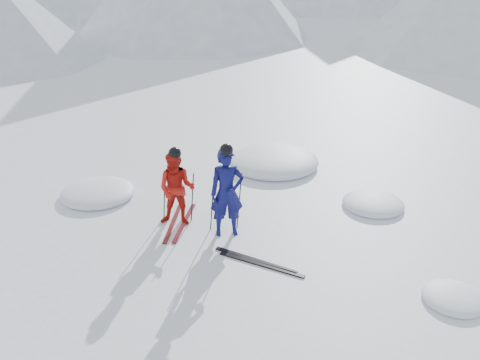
{
  "coord_description": "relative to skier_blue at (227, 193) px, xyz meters",
  "views": [
    {
      "loc": [
        -1.62,
        -8.71,
        5.27
      ],
      "look_at": [
        -1.4,
        0.5,
        1.1
      ],
      "focal_mm": 38.0,
      "sensor_mm": 36.0,
      "label": 1
    }
  ],
  "objects": [
    {
      "name": "snow_lumps",
      "position": [
        0.65,
        2.66,
        -0.92
      ],
      "size": [
        8.15,
        7.62,
        0.54
      ],
      "color": "white",
      "rests_on": "ground"
    },
    {
      "name": "skier_red",
      "position": [
        -1.03,
        0.44,
        -0.11
      ],
      "size": [
        0.86,
        0.71,
        1.61
      ],
      "primitive_type": "imported",
      "rotation": [
        0.0,
        0.0,
        -0.14
      ],
      "color": "#B8170E",
      "rests_on": "ground"
    },
    {
      "name": "ski_loose_b",
      "position": [
        0.62,
        -1.17,
        -0.9
      ],
      "size": [
        1.53,
        0.9,
        0.03
      ],
      "primitive_type": "cube",
      "rotation": [
        0.0,
        0.0,
        1.07
      ],
      "color": "black",
      "rests_on": "ground"
    },
    {
      "name": "pole_red_left",
      "position": [
        -1.33,
        0.69,
        -0.38
      ],
      "size": [
        0.11,
        0.09,
        1.07
      ],
      "primitive_type": "cylinder",
      "rotation": [
        0.06,
        0.08,
        0.0
      ],
      "color": "black",
      "rests_on": "ground"
    },
    {
      "name": "pole_red_right",
      "position": [
        -0.73,
        0.59,
        -0.38
      ],
      "size": [
        0.11,
        0.08,
        1.07
      ],
      "primitive_type": "cylinder",
      "rotation": [
        -0.05,
        0.08,
        0.0
      ],
      "color": "black",
      "rests_on": "ground"
    },
    {
      "name": "ground",
      "position": [
        1.66,
        -0.29,
        -0.92
      ],
      "size": [
        160.0,
        160.0,
        0.0
      ],
      "primitive_type": "plane",
      "color": "white",
      "rests_on": "ground"
    },
    {
      "name": "ski_worn_right",
      "position": [
        -0.91,
        0.44,
        -0.9
      ],
      "size": [
        0.38,
        1.69,
        0.03
      ],
      "primitive_type": "cube",
      "rotation": [
        0.0,
        0.0,
        -0.17
      ],
      "color": "black",
      "rests_on": "ground"
    },
    {
      "name": "ski_worn_left",
      "position": [
        -1.15,
        0.44,
        -0.9
      ],
      "size": [
        0.27,
        1.7,
        0.03
      ],
      "primitive_type": "cube",
      "rotation": [
        0.0,
        0.0,
        -0.1
      ],
      "color": "black",
      "rests_on": "ground"
    },
    {
      "name": "pole_blue_right",
      "position": [
        0.25,
        0.25,
        -0.31
      ],
      "size": [
        0.12,
        0.07,
        1.22
      ],
      "primitive_type": "cylinder",
      "rotation": [
        -0.04,
        0.08,
        0.0
      ],
      "color": "black",
      "rests_on": "ground"
    },
    {
      "name": "pole_blue_left",
      "position": [
        -0.3,
        0.15,
        -0.31
      ],
      "size": [
        0.12,
        0.09,
        1.22
      ],
      "primitive_type": "cylinder",
      "rotation": [
        0.05,
        0.08,
        0.0
      ],
      "color": "black",
      "rests_on": "ground"
    },
    {
      "name": "ski_loose_a",
      "position": [
        0.52,
        -1.02,
        -0.9
      ],
      "size": [
        1.51,
        0.95,
        0.03
      ],
      "primitive_type": "cube",
      "rotation": [
        0.0,
        0.0,
        1.03
      ],
      "color": "black",
      "rests_on": "ground"
    },
    {
      "name": "skier_blue",
      "position": [
        0.0,
        0.0,
        0.0
      ],
      "size": [
        0.73,
        0.53,
        1.84
      ],
      "primitive_type": "imported",
      "rotation": [
        0.0,
        0.0,
        0.14
      ],
      "color": "#0D0E4E",
      "rests_on": "ground"
    }
  ]
}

